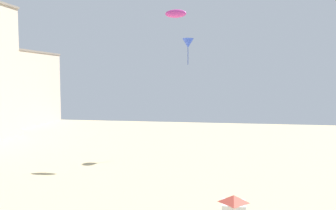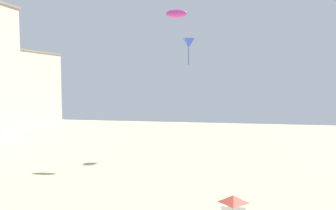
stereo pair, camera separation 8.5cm
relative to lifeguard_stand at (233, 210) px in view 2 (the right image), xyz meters
The scene contains 4 objects.
boardwalk_hotel_far 54.54m from the lifeguard_stand, 133.95° to the left, with size 12.21×14.85×12.49m.
lifeguard_stand is the anchor object (origin of this frame).
kite_magenta_parafoil 22.95m from the lifeguard_stand, 106.48° to the left, with size 2.10×0.58×0.82m.
kite_blue_delta 23.68m from the lifeguard_stand, 102.12° to the left, with size 1.21×1.21×2.75m.
Camera 2 is at (7.67, -2.73, 8.08)m, focal length 37.79 mm.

